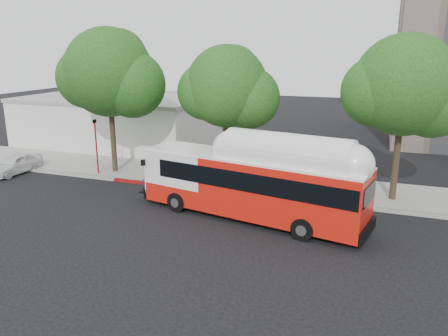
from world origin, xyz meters
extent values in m
plane|color=black|center=(0.00, 0.00, 0.00)|extent=(120.00, 120.00, 0.00)
cube|color=gray|center=(0.00, 6.50, 0.07)|extent=(60.00, 5.00, 0.15)
cube|color=gray|center=(0.00, 3.90, 0.07)|extent=(60.00, 0.30, 0.15)
cube|color=maroon|center=(-3.00, 3.90, 0.08)|extent=(10.00, 0.32, 0.16)
cylinder|color=#2D2116|center=(-9.00, 5.50, 3.04)|extent=(0.36, 0.36, 6.08)
sphere|color=#1C4112|center=(-9.00, 5.50, 6.84)|extent=(5.80, 5.80, 5.80)
sphere|color=#1C4112|center=(-7.41, 5.70, 6.08)|extent=(4.35, 4.35, 4.35)
cylinder|color=#2D2116|center=(-1.00, 6.00, 2.72)|extent=(0.36, 0.36, 5.44)
sphere|color=#1C4112|center=(-1.00, 6.00, 6.12)|extent=(5.00, 5.00, 5.00)
sphere|color=#1C4112|center=(0.38, 6.20, 5.44)|extent=(3.75, 3.75, 3.75)
cylinder|color=#2D2116|center=(9.00, 5.80, 2.88)|extent=(0.36, 0.36, 5.76)
sphere|color=#1C4112|center=(9.00, 5.80, 6.48)|extent=(5.40, 5.40, 5.40)
sphere|color=#1C4112|center=(10.48, 6.00, 5.76)|extent=(4.05, 4.05, 4.05)
cube|color=silver|center=(-14.00, 14.00, 2.00)|extent=(16.00, 10.00, 4.00)
cube|color=gray|center=(-14.00, 14.00, 4.10)|extent=(16.20, 10.20, 0.30)
cube|color=red|center=(2.15, 0.62, 1.73)|extent=(11.78, 4.70, 2.78)
cube|color=black|center=(2.62, 0.53, 2.30)|extent=(10.66, 4.53, 0.91)
cube|color=white|center=(2.15, 0.62, 3.16)|extent=(11.77, 4.62, 0.10)
cube|color=white|center=(4.04, 0.25, 3.41)|extent=(6.40, 3.08, 0.53)
cube|color=black|center=(-4.01, 1.85, 0.48)|extent=(1.09, 1.84, 0.06)
imported|color=#292096|center=(-4.01, 1.85, 0.94)|extent=(0.89, 1.73, 0.87)
imported|color=silver|center=(-15.39, 3.08, 0.68)|extent=(4.03, 1.74, 1.35)
cylinder|color=#B0121F|center=(-9.73, 4.59, 1.81)|extent=(0.11, 0.11, 3.62)
cube|color=black|center=(-9.73, 4.59, 3.71)|extent=(0.05, 0.36, 0.23)
camera|label=1|loc=(7.92, -19.35, 8.35)|focal=35.00mm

